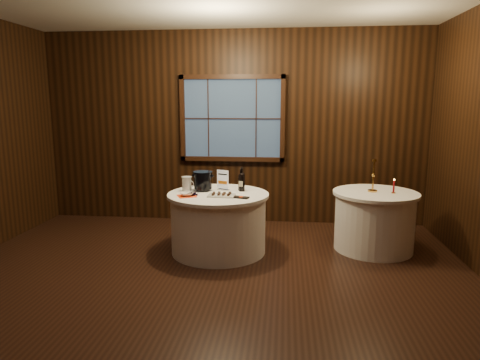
# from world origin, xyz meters

# --- Properties ---
(ground) EXTENTS (6.00, 6.00, 0.00)m
(ground) POSITION_xyz_m (0.00, 0.00, 0.00)
(ground) COLOR black
(ground) RESTS_ON ground
(back_wall) EXTENTS (6.00, 0.10, 3.00)m
(back_wall) POSITION_xyz_m (0.00, 2.48, 1.54)
(back_wall) COLOR black
(back_wall) RESTS_ON ground
(main_table) EXTENTS (1.28, 1.28, 0.77)m
(main_table) POSITION_xyz_m (0.00, 1.00, 0.39)
(main_table) COLOR white
(main_table) RESTS_ON ground
(side_table) EXTENTS (1.08, 1.08, 0.77)m
(side_table) POSITION_xyz_m (2.00, 1.30, 0.39)
(side_table) COLOR white
(side_table) RESTS_ON ground
(sign_stand) EXTENTS (0.16, 0.13, 0.27)m
(sign_stand) POSITION_xyz_m (0.03, 1.20, 0.86)
(sign_stand) COLOR #B0B0B7
(sign_stand) RESTS_ON main_table
(port_bottle_left) EXTENTS (0.07, 0.07, 0.29)m
(port_bottle_left) POSITION_xyz_m (0.27, 1.21, 0.89)
(port_bottle_left) COLOR black
(port_bottle_left) RESTS_ON main_table
(port_bottle_right) EXTENTS (0.07, 0.09, 0.31)m
(port_bottle_right) POSITION_xyz_m (0.28, 1.17, 0.91)
(port_bottle_right) COLOR black
(port_bottle_right) RESTS_ON main_table
(ice_bucket) EXTENTS (0.25, 0.25, 0.25)m
(ice_bucket) POSITION_xyz_m (-0.22, 1.14, 0.90)
(ice_bucket) COLOR black
(ice_bucket) RESTS_ON main_table
(chocolate_plate) EXTENTS (0.33, 0.22, 0.05)m
(chocolate_plate) POSITION_xyz_m (0.07, 0.83, 0.79)
(chocolate_plate) COLOR white
(chocolate_plate) RESTS_ON main_table
(chocolate_box) EXTENTS (0.21, 0.15, 0.02)m
(chocolate_box) POSITION_xyz_m (0.31, 0.77, 0.78)
(chocolate_box) COLOR black
(chocolate_box) RESTS_ON main_table
(grape_bunch) EXTENTS (0.17, 0.07, 0.04)m
(grape_bunch) POSITION_xyz_m (-0.28, 0.83, 0.79)
(grape_bunch) COLOR black
(grape_bunch) RESTS_ON main_table
(glass_pitcher) EXTENTS (0.17, 0.13, 0.19)m
(glass_pitcher) POSITION_xyz_m (-0.42, 1.10, 0.87)
(glass_pitcher) COLOR silver
(glass_pitcher) RESTS_ON main_table
(orange_napkin) EXTENTS (0.29, 0.29, 0.00)m
(orange_napkin) POSITION_xyz_m (-0.36, 0.80, 0.77)
(orange_napkin) COLOR #FF4515
(orange_napkin) RESTS_ON main_table
(cracker_bowl) EXTENTS (0.19, 0.19, 0.04)m
(cracker_bowl) POSITION_xyz_m (-0.36, 0.80, 0.79)
(cracker_bowl) COLOR white
(cracker_bowl) RESTS_ON orange_napkin
(brass_candlestick) EXTENTS (0.12, 0.12, 0.42)m
(brass_candlestick) POSITION_xyz_m (1.96, 1.31, 0.92)
(brass_candlestick) COLOR gold
(brass_candlestick) RESTS_ON side_table
(red_candle) EXTENTS (0.05, 0.05, 0.19)m
(red_candle) POSITION_xyz_m (2.20, 1.23, 0.84)
(red_candle) COLOR gold
(red_candle) RESTS_ON side_table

